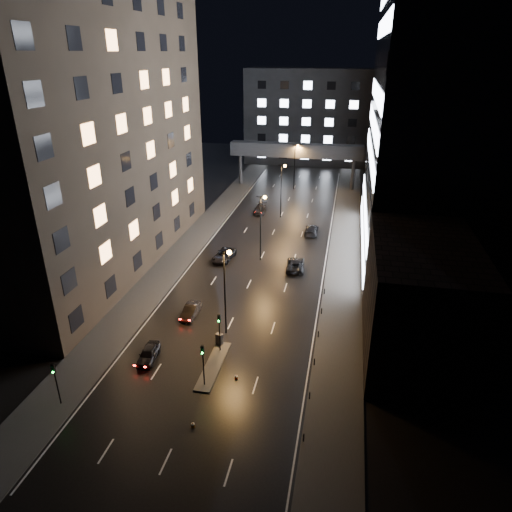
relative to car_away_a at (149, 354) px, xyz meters
The scene contains 26 objects.
ground 38.84m from the car_away_a, 80.40° to the left, with size 160.00×160.00×0.00m, color black.
sidewalk_left 33.83m from the car_away_a, 100.25° to the left, with size 5.00×110.00×0.15m, color #383533.
sidewalk_right 38.32m from the car_away_a, 60.31° to the left, with size 5.00×110.00×0.15m, color #383533.
building_left 33.56m from the car_away_a, 125.71° to the left, with size 15.00×48.00×40.00m, color #2D2319.
building_right_low 27.97m from the car_away_a, 15.39° to the left, with size 10.00×18.00×12.00m, color black.
building_right_glass 51.40m from the car_away_a, 47.45° to the left, with size 20.00×36.00×45.00m, color black.
building_far 97.22m from the car_away_a, 86.15° to the left, with size 34.00×14.00×25.00m, color #333335.
skybridge 69.02m from the car_away_a, 84.58° to the left, with size 30.00×3.00×10.00m.
median_island 6.81m from the car_away_a, ahead, with size 1.60×8.00×0.15m, color #383533.
traffic_signal_near 7.71m from the car_away_a, 22.30° to the left, with size 0.28×0.34×4.40m.
traffic_signal_far 7.69m from the car_away_a, 21.87° to the right, with size 0.28×0.34×4.40m.
traffic_signal_corner 9.48m from the car_away_a, 123.04° to the right, with size 0.28×0.34×4.40m.
bollard_row 17.35m from the car_away_a, 16.02° to the left, with size 0.12×25.12×0.90m.
streetlight_near 10.83m from the car_away_a, 43.44° to the left, with size 1.45×0.50×10.15m.
streetlight_mid_a 27.73m from the car_away_a, 75.83° to the left, with size 1.45×0.50×10.15m.
streetlight_mid_b 47.12m from the car_away_a, 81.84° to the left, with size 1.45×0.50×10.15m.
streetlight_far 66.87m from the car_away_a, 84.28° to the left, with size 1.45×0.50×10.15m.
car_away_a is the anchor object (origin of this frame).
car_away_b 9.06m from the car_away_a, 80.93° to the left, with size 1.46×4.19×1.38m, color black.
car_away_c 25.32m from the car_away_a, 87.62° to the left, with size 2.44×5.29×1.47m, color black.
car_away_d 48.22m from the car_away_a, 87.43° to the left, with size 2.09×5.14×1.49m, color black.
car_toward_a 27.06m from the car_away_a, 63.58° to the left, with size 2.49×5.40×1.50m, color black.
car_toward_b 40.86m from the car_away_a, 71.37° to the left, with size 2.17×5.34×1.55m, color black.
utility_cabinet 7.47m from the car_away_a, 31.41° to the left, with size 0.71×0.47×1.25m, color #48484A.
cone_a 10.84m from the car_away_a, 46.90° to the right, with size 0.35×0.35×0.53m, color orange.
cone_b 9.56m from the car_away_a, ahead, with size 0.35×0.35×0.51m, color red.
Camera 1 is at (11.95, -33.61, 28.79)m, focal length 32.00 mm.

